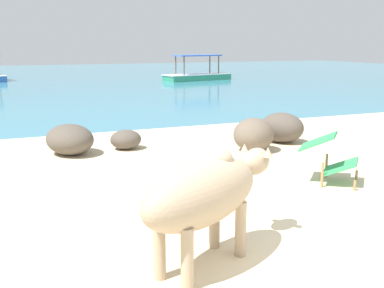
# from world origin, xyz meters

# --- Properties ---
(sand_beach) EXTENTS (18.00, 14.00, 0.04)m
(sand_beach) POSITION_xyz_m (0.00, 0.00, 0.02)
(sand_beach) COLOR beige
(sand_beach) RESTS_ON ground
(water_surface) EXTENTS (60.00, 36.00, 0.03)m
(water_surface) POSITION_xyz_m (0.00, 22.00, 0.00)
(water_surface) COLOR teal
(water_surface) RESTS_ON ground
(cow) EXTENTS (1.70, 1.19, 0.99)m
(cow) POSITION_xyz_m (-1.25, 0.57, 0.70)
(cow) COLOR tan
(cow) RESTS_ON sand_beach
(deck_chair_far) EXTENTS (0.92, 0.91, 0.68)m
(deck_chair_far) POSITION_xyz_m (1.29, 2.17, 0.42)
(deck_chair_far) COLOR #A37A4C
(deck_chair_far) RESTS_ON sand_beach
(shore_rock_large) EXTENTS (1.03, 1.15, 0.52)m
(shore_rock_large) POSITION_xyz_m (-1.75, 5.20, 0.30)
(shore_rock_large) COLOR brown
(shore_rock_large) RESTS_ON sand_beach
(shore_rock_medium) EXTENTS (0.61, 0.57, 0.35)m
(shore_rock_medium) POSITION_xyz_m (-0.76, 5.24, 0.21)
(shore_rock_medium) COLOR brown
(shore_rock_medium) RESTS_ON sand_beach
(shore_rock_small) EXTENTS (1.04, 1.10, 0.57)m
(shore_rock_small) POSITION_xyz_m (2.16, 4.69, 0.33)
(shore_rock_small) COLOR brown
(shore_rock_small) RESTS_ON sand_beach
(shore_rock_flat) EXTENTS (1.05, 1.05, 0.59)m
(shore_rock_flat) POSITION_xyz_m (1.28, 4.23, 0.33)
(shore_rock_flat) COLOR #6B5B4C
(shore_rock_flat) RESTS_ON sand_beach
(boat_green) EXTENTS (3.83, 1.91, 1.29)m
(boat_green) POSITION_xyz_m (6.71, 19.69, 0.29)
(boat_green) COLOR #338E66
(boat_green) RESTS_ON water_surface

